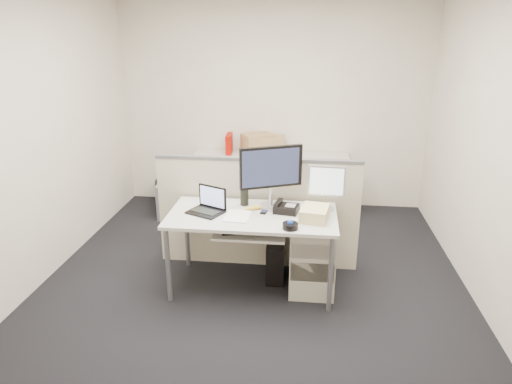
# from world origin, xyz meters

# --- Properties ---
(floor) EXTENTS (4.00, 4.50, 0.01)m
(floor) POSITION_xyz_m (0.00, 0.00, -0.01)
(floor) COLOR black
(floor) RESTS_ON ground
(wall_back) EXTENTS (4.00, 0.02, 2.70)m
(wall_back) POSITION_xyz_m (0.00, 2.25, 1.35)
(wall_back) COLOR beige
(wall_back) RESTS_ON ground
(wall_front) EXTENTS (4.00, 0.02, 2.70)m
(wall_front) POSITION_xyz_m (0.00, -2.25, 1.35)
(wall_front) COLOR beige
(wall_front) RESTS_ON ground
(wall_left) EXTENTS (0.02, 4.50, 2.70)m
(wall_left) POSITION_xyz_m (-2.00, 0.00, 1.35)
(wall_left) COLOR beige
(wall_left) RESTS_ON ground
(wall_right) EXTENTS (0.02, 4.50, 2.70)m
(wall_right) POSITION_xyz_m (2.00, 0.00, 1.35)
(wall_right) COLOR beige
(wall_right) RESTS_ON ground
(desk) EXTENTS (1.50, 0.75, 0.73)m
(desk) POSITION_xyz_m (0.00, 0.00, 0.66)
(desk) COLOR silver
(desk) RESTS_ON floor
(keyboard_tray) EXTENTS (0.62, 0.32, 0.02)m
(keyboard_tray) POSITION_xyz_m (0.00, -0.18, 0.62)
(keyboard_tray) COLOR silver
(keyboard_tray) RESTS_ON desk
(drawer_pedestal) EXTENTS (0.40, 0.55, 0.65)m
(drawer_pedestal) POSITION_xyz_m (0.55, 0.05, 0.33)
(drawer_pedestal) COLOR beige
(drawer_pedestal) RESTS_ON floor
(cubicle_partition) EXTENTS (2.00, 0.06, 1.10)m
(cubicle_partition) POSITION_xyz_m (0.00, 0.45, 0.55)
(cubicle_partition) COLOR beige
(cubicle_partition) RESTS_ON floor
(back_counter) EXTENTS (2.00, 0.60, 0.72)m
(back_counter) POSITION_xyz_m (0.00, 1.93, 0.36)
(back_counter) COLOR beige
(back_counter) RESTS_ON floor
(monitor_main) EXTENTS (0.62, 0.44, 0.58)m
(monitor_main) POSITION_xyz_m (0.15, 0.18, 1.02)
(monitor_main) COLOR black
(monitor_main) RESTS_ON desk
(monitor_small) EXTENTS (0.35, 0.19, 0.41)m
(monitor_small) POSITION_xyz_m (0.65, 0.18, 0.94)
(monitor_small) COLOR #B7B7BC
(monitor_small) RESTS_ON desk
(laptop) EXTENTS (0.37, 0.33, 0.22)m
(laptop) POSITION_xyz_m (-0.42, -0.02, 0.84)
(laptop) COLOR black
(laptop) RESTS_ON desk
(trackball) EXTENTS (0.13, 0.13, 0.05)m
(trackball) POSITION_xyz_m (0.35, -0.28, 0.75)
(trackball) COLOR black
(trackball) RESTS_ON desk
(desk_phone) EXTENTS (0.24, 0.21, 0.07)m
(desk_phone) POSITION_xyz_m (0.30, 0.08, 0.76)
(desk_phone) COLOR black
(desk_phone) RESTS_ON desk
(paper_stack) EXTENTS (0.24, 0.29, 0.01)m
(paper_stack) POSITION_xyz_m (-0.12, -0.08, 0.74)
(paper_stack) COLOR white
(paper_stack) RESTS_ON desk
(sticky_pad) EXTENTS (0.09, 0.09, 0.01)m
(sticky_pad) POSITION_xyz_m (-0.05, 0.00, 0.74)
(sticky_pad) COLOR yellow
(sticky_pad) RESTS_ON desk
(travel_mug) EXTENTS (0.10, 0.10, 0.16)m
(travel_mug) POSITION_xyz_m (-0.10, 0.22, 0.81)
(travel_mug) COLOR black
(travel_mug) RESTS_ON desk
(banana) EXTENTS (0.18, 0.11, 0.04)m
(banana) POSITION_xyz_m (0.00, 0.10, 0.75)
(banana) COLOR yellow
(banana) RESTS_ON desk
(cellphone) EXTENTS (0.06, 0.11, 0.01)m
(cellphone) POSITION_xyz_m (0.10, 0.05, 0.74)
(cellphone) COLOR black
(cellphone) RESTS_ON desk
(manila_folders) EXTENTS (0.27, 0.32, 0.11)m
(manila_folders) POSITION_xyz_m (0.55, -0.05, 0.78)
(manila_folders) COLOR #ECD68D
(manila_folders) RESTS_ON desk
(keyboard) EXTENTS (0.49, 0.26, 0.03)m
(keyboard) POSITION_xyz_m (-0.02, -0.14, 0.64)
(keyboard) COLOR black
(keyboard) RESTS_ON keyboard_tray
(pc_tower_desk) EXTENTS (0.18, 0.42, 0.39)m
(pc_tower_desk) POSITION_xyz_m (0.20, 0.20, 0.19)
(pc_tower_desk) COLOR black
(pc_tower_desk) RESTS_ON floor
(pc_tower_spare_dark) EXTENTS (0.19, 0.43, 0.40)m
(pc_tower_spare_dark) POSITION_xyz_m (-1.45, 2.03, 0.20)
(pc_tower_spare_dark) COLOR black
(pc_tower_spare_dark) RESTS_ON floor
(pc_tower_spare_silver) EXTENTS (0.23, 0.50, 0.45)m
(pc_tower_spare_silver) POSITION_xyz_m (-1.30, 1.63, 0.23)
(pc_tower_spare_silver) COLOR #B7B7BC
(pc_tower_spare_silver) RESTS_ON floor
(cardboard_box_left) EXTENTS (0.47, 0.44, 0.28)m
(cardboard_box_left) POSITION_xyz_m (-0.17, 2.05, 0.86)
(cardboard_box_left) COLOR tan
(cardboard_box_left) RESTS_ON back_counter
(cardboard_box_right) EXTENTS (0.36, 0.29, 0.25)m
(cardboard_box_right) POSITION_xyz_m (0.00, 2.05, 0.85)
(cardboard_box_right) COLOR tan
(cardboard_box_right) RESTS_ON back_counter
(red_binder) EXTENTS (0.09, 0.30, 0.28)m
(red_binder) POSITION_xyz_m (-0.55, 2.03, 0.86)
(red_binder) COLOR #980B02
(red_binder) RESTS_ON back_counter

